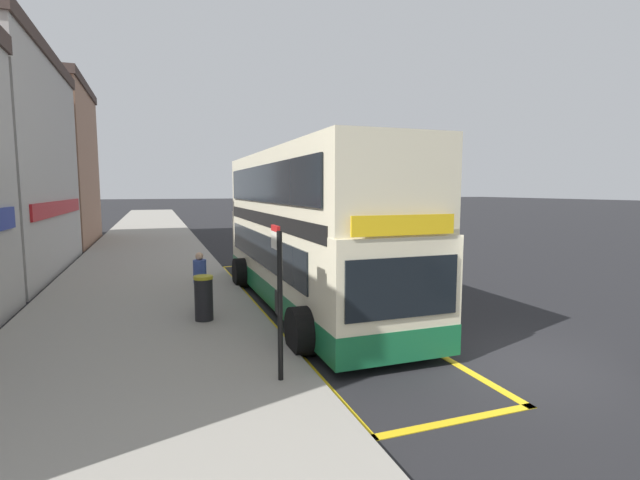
% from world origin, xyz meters
% --- Properties ---
extents(ground_plane, '(260.00, 260.00, 0.00)m').
position_xyz_m(ground_plane, '(0.00, 32.00, 0.00)').
color(ground_plane, black).
extents(pavement_near, '(6.00, 76.00, 0.14)m').
position_xyz_m(pavement_near, '(-7.00, 32.00, 0.07)').
color(pavement_near, gray).
rests_on(pavement_near, ground).
extents(double_decker_bus, '(3.29, 10.94, 4.40)m').
position_xyz_m(double_decker_bus, '(-2.46, 5.88, 2.07)').
color(double_decker_bus, beige).
rests_on(double_decker_bus, ground).
extents(bus_bay_markings, '(2.86, 14.73, 0.01)m').
position_xyz_m(bus_bay_markings, '(-2.57, 5.94, 0.01)').
color(bus_bay_markings, gold).
rests_on(bus_bay_markings, ground).
extents(bus_stop_sign, '(0.09, 0.51, 2.60)m').
position_xyz_m(bus_stop_sign, '(-4.65, 0.71, 1.68)').
color(bus_stop_sign, black).
rests_on(bus_stop_sign, pavement_near).
extents(parked_car_black_behind, '(2.09, 4.20, 1.62)m').
position_xyz_m(parked_car_black_behind, '(2.70, 27.74, 0.80)').
color(parked_car_black_behind, black).
rests_on(parked_car_black_behind, ground).
extents(parked_car_white_across, '(2.09, 4.20, 1.62)m').
position_xyz_m(parked_car_white_across, '(4.77, 42.66, 0.80)').
color(parked_car_white_across, silver).
rests_on(parked_car_white_across, ground).
extents(pedestrian_waiting_near_sign, '(0.34, 0.34, 1.57)m').
position_xyz_m(pedestrian_waiting_near_sign, '(-5.51, 5.59, 0.99)').
color(pedestrian_waiting_near_sign, '#26262D').
rests_on(pedestrian_waiting_near_sign, pavement_near).
extents(litter_bin, '(0.47, 0.47, 1.10)m').
position_xyz_m(litter_bin, '(-5.51, 4.72, 0.70)').
color(litter_bin, black).
rests_on(litter_bin, pavement_near).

